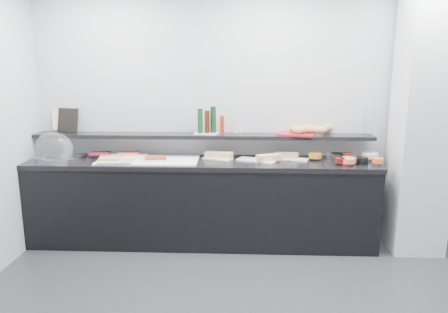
{
  "coord_description": "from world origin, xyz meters",
  "views": [
    {
      "loc": [
        -0.27,
        -2.7,
        1.91
      ],
      "look_at": [
        -0.45,
        1.45,
        1.0
      ],
      "focal_mm": 35.0,
      "sensor_mm": 36.0,
      "label": 1
    }
  ],
  "objects_px": {
    "carafe": "(370,121)",
    "condiment_tray": "(207,133)",
    "bread_tray": "(296,134)",
    "cloche_base": "(61,158)",
    "sandwich_plate_mid": "(257,160)",
    "framed_print": "(68,120)"
  },
  "relations": [
    {
      "from": "cloche_base",
      "to": "framed_print",
      "type": "xyz_separation_m",
      "value": [
        0.0,
        0.26,
        0.36
      ]
    },
    {
      "from": "carafe",
      "to": "condiment_tray",
      "type": "bearing_deg",
      "value": -179.71
    },
    {
      "from": "condiment_tray",
      "to": "carafe",
      "type": "bearing_deg",
      "value": 12.58
    },
    {
      "from": "carafe",
      "to": "cloche_base",
      "type": "bearing_deg",
      "value": -176.29
    },
    {
      "from": "cloche_base",
      "to": "condiment_tray",
      "type": "distance_m",
      "value": 1.55
    },
    {
      "from": "condiment_tray",
      "to": "bread_tray",
      "type": "distance_m",
      "value": 0.95
    },
    {
      "from": "sandwich_plate_mid",
      "to": "bread_tray",
      "type": "relative_size",
      "value": 1.07
    },
    {
      "from": "cloche_base",
      "to": "sandwich_plate_mid",
      "type": "distance_m",
      "value": 2.05
    },
    {
      "from": "cloche_base",
      "to": "carafe",
      "type": "distance_m",
      "value": 3.26
    },
    {
      "from": "framed_print",
      "to": "bread_tray",
      "type": "distance_m",
      "value": 2.47
    },
    {
      "from": "bread_tray",
      "to": "carafe",
      "type": "relative_size",
      "value": 1.23
    },
    {
      "from": "cloche_base",
      "to": "condiment_tray",
      "type": "height_order",
      "value": "condiment_tray"
    },
    {
      "from": "bread_tray",
      "to": "carafe",
      "type": "height_order",
      "value": "carafe"
    },
    {
      "from": "condiment_tray",
      "to": "bread_tray",
      "type": "relative_size",
      "value": 0.67
    },
    {
      "from": "sandwich_plate_mid",
      "to": "bread_tray",
      "type": "height_order",
      "value": "bread_tray"
    },
    {
      "from": "cloche_base",
      "to": "sandwich_plate_mid",
      "type": "bearing_deg",
      "value": 20.68
    },
    {
      "from": "cloche_base",
      "to": "carafe",
      "type": "relative_size",
      "value": 1.43
    },
    {
      "from": "framed_print",
      "to": "carafe",
      "type": "distance_m",
      "value": 3.23
    },
    {
      "from": "cloche_base",
      "to": "condiment_tray",
      "type": "xyz_separation_m",
      "value": [
        1.52,
        0.2,
        0.24
      ]
    },
    {
      "from": "bread_tray",
      "to": "cloche_base",
      "type": "bearing_deg",
      "value": -163.31
    },
    {
      "from": "cloche_base",
      "to": "sandwich_plate_mid",
      "type": "relative_size",
      "value": 1.08
    },
    {
      "from": "sandwich_plate_mid",
      "to": "condiment_tray",
      "type": "relative_size",
      "value": 1.6
    }
  ]
}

